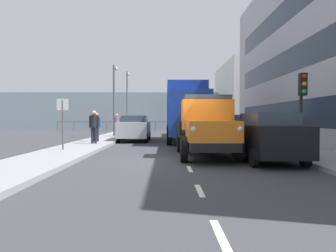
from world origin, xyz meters
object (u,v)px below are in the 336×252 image
Objects in this scene: car_black_kerbside_near at (266,136)px; pedestrian_couple_a at (96,124)px; car_maroon_kerbside_2 at (214,127)px; street_sign at (63,115)px; truck_vintage_orange at (206,127)px; lamp_post_far at (127,96)px; pedestrian_near_railing at (94,124)px; pedestrian_with_bag at (94,125)px; car_grey_kerbside_1 at (232,130)px; pedestrian_couple_b at (121,124)px; pedestrian_in_dark_coat at (117,123)px; lamp_post_promenade at (114,93)px; car_silver_oppositeside_0 at (135,128)px; lorry_cargo_blue at (186,110)px; traffic_light_near at (302,95)px.

car_black_kerbside_near is 2.41× the size of pedestrian_couple_a.
street_sign is (8.15, 8.81, 0.79)m from car_maroon_kerbside_2.
car_black_kerbside_near is at bearing 161.65° from street_sign.
truck_vintage_orange is 22.40m from lamp_post_far.
lamp_post_far reaches higher than pedestrian_couple_a.
pedestrian_near_railing is 0.28× the size of lamp_post_far.
pedestrian_couple_a is 0.78× the size of street_sign.
truck_vintage_orange reaches higher than street_sign.
truck_vintage_orange is 3.57× the size of pedestrian_with_bag.
car_grey_kerbside_1 is 19.01m from lamp_post_far.
pedestrian_couple_b is (7.33, -14.63, 0.21)m from car_black_kerbside_near.
pedestrian_near_railing is 6.59m from pedestrian_in_dark_coat.
car_grey_kerbside_1 is 7.57m from pedestrian_near_railing.
truck_vintage_orange is 1.34× the size of car_black_kerbside_near.
car_silver_oppositeside_0 is at bearing 118.18° from lamp_post_promenade.
pedestrian_couple_a reaches higher than car_maroon_kerbside_2.
pedestrian_near_railing is at bearing 98.80° from pedestrian_couple_a.
truck_vintage_orange is at bearing 91.88° from lorry_cargo_blue.
street_sign is at bearing 47.23° from car_maroon_kerbside_2.
pedestrian_near_railing reaches higher than car_grey_kerbside_1.
lorry_cargo_blue reaches higher than car_black_kerbside_near.
street_sign is at bearing -7.22° from traffic_light_near.
pedestrian_couple_b is at bearing -105.64° from pedestrian_with_bag.
car_silver_oppositeside_0 is 2.44× the size of pedestrian_in_dark_coat.
pedestrian_with_bag is 0.49× the size of traffic_light_near.
pedestrian_couple_a is 2.81m from pedestrian_with_bag.
lamp_post_far is (0.30, -16.63, 2.81)m from pedestrian_near_railing.
lorry_cargo_blue is 1.46× the size of lamp_post_promenade.
truck_vintage_orange is at bearing 115.14° from lamp_post_promenade.
car_maroon_kerbside_2 is 2.35× the size of pedestrian_couple_a.
car_black_kerbside_near is at bearing 141.71° from pedestrian_near_railing.
car_grey_kerbside_1 is at bearing 120.64° from lorry_cargo_blue.
pedestrian_with_bag is (6.34, -0.86, -1.00)m from lorry_cargo_blue.
lamp_post_far is (7.86, -11.08, 3.14)m from car_maroon_kerbside_2.
truck_vintage_orange is 1.37× the size of car_maroon_kerbside_2.
lamp_post_far is 20.04m from street_sign.
lamp_post_promenade is at bearing -61.82° from car_silver_oppositeside_0.
car_grey_kerbside_1 is at bearing -65.15° from traffic_light_near.
truck_vintage_orange is at bearing -30.91° from car_black_kerbside_near.
pedestrian_in_dark_coat is 0.78× the size of street_sign.
pedestrian_couple_a reaches higher than pedestrian_couple_b.
street_sign is at bearing 93.21° from pedestrian_with_bag.
pedestrian_couple_a is 1.00× the size of pedestrian_in_dark_coat.
car_silver_oppositeside_0 is 11.31m from traffic_light_near.
car_black_kerbside_near and car_maroon_kerbside_2 have the same top height.
car_grey_kerbside_1 is 5.95m from car_maroon_kerbside_2.
pedestrian_near_railing is at bearing 88.54° from pedestrian_couple_b.
lamp_post_far reaches higher than traffic_light_near.
lorry_cargo_blue reaches higher than car_grey_kerbside_1.
traffic_light_near is (-9.29, 11.13, 1.29)m from pedestrian_in_dark_coat.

